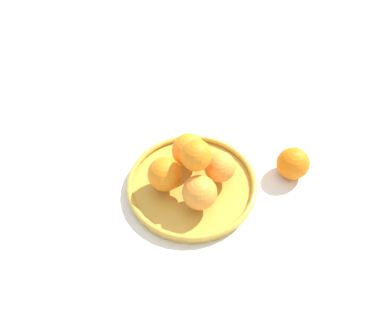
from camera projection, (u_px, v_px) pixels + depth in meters
name	position (u px, v px, depth m)	size (l,w,h in m)	color
ground_plane	(192.00, 188.00, 0.85)	(4.00, 4.00, 0.00)	silver
fruit_bowl	(192.00, 184.00, 0.84)	(0.29, 0.29, 0.03)	gold
orange_pile	(192.00, 168.00, 0.80)	(0.19, 0.19, 0.13)	orange
stray_orange	(293.00, 163.00, 0.85)	(0.07, 0.07, 0.07)	orange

